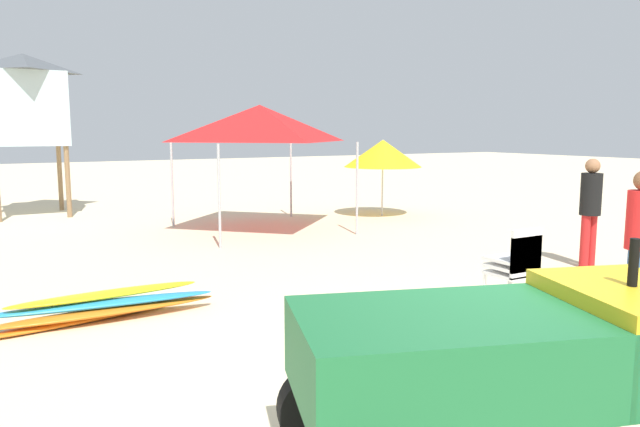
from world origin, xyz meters
name	(u,v)px	position (x,y,z in m)	size (l,w,h in m)	color
ground	(504,380)	(0.00, 0.00, 0.00)	(80.00, 80.00, 0.00)	beige
utility_cart	(509,360)	(-1.15, -1.08, 0.78)	(2.80, 1.98, 1.50)	#1E6B38
stacked_plastic_chairs	(517,262)	(1.66, 1.39, 0.60)	(0.48, 0.48, 1.02)	white
surfboard_pile	(101,307)	(-2.73, 3.49, 0.16)	(2.60, 0.72, 0.32)	orange
lifeguard_near_left	(640,235)	(2.55, 0.45, 0.99)	(0.32, 0.32, 1.72)	#33598C
lifeguard_near_center	(590,205)	(4.48, 2.49, 0.99)	(0.32, 0.32, 1.72)	red
popup_canopy	(260,123)	(1.45, 8.33, 2.30)	(3.05, 3.05, 2.69)	#B2B2B7
lifeguard_tower	(25,100)	(-2.67, 13.27, 2.91)	(1.98, 1.98, 4.02)	olive
beach_umbrella_left	(383,153)	(4.99, 8.78, 1.58)	(1.94, 1.94, 1.92)	beige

